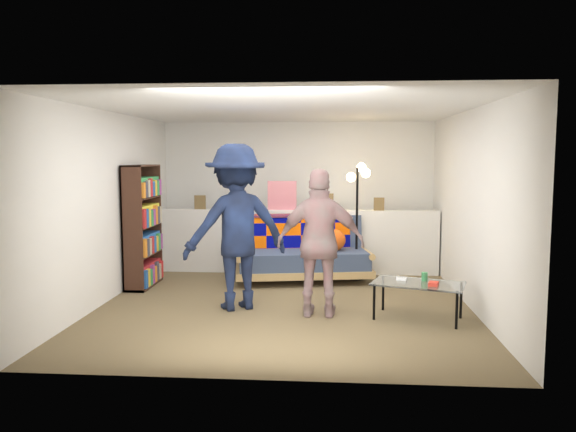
{
  "coord_description": "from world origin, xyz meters",
  "views": [
    {
      "loc": [
        0.56,
        -6.91,
        1.83
      ],
      "look_at": [
        0.0,
        0.4,
        1.05
      ],
      "focal_mm": 35.0,
      "sensor_mm": 36.0,
      "label": 1
    }
  ],
  "objects_px": {
    "person_left": "(236,227)",
    "person_right": "(320,243)",
    "bookshelf": "(143,230)",
    "floor_lamp": "(358,197)",
    "coffee_table": "(419,285)",
    "futon_sofa": "(304,254)"
  },
  "relations": [
    {
      "from": "person_left",
      "to": "person_right",
      "type": "xyz_separation_m",
      "value": [
        1.01,
        -0.27,
        -0.14
      ]
    },
    {
      "from": "bookshelf",
      "to": "floor_lamp",
      "type": "bearing_deg",
      "value": 12.94
    },
    {
      "from": "person_left",
      "to": "person_right",
      "type": "distance_m",
      "value": 1.06
    },
    {
      "from": "bookshelf",
      "to": "coffee_table",
      "type": "xyz_separation_m",
      "value": [
        3.64,
        -1.37,
        -0.41
      ]
    },
    {
      "from": "futon_sofa",
      "to": "floor_lamp",
      "type": "bearing_deg",
      "value": 10.4
    },
    {
      "from": "coffee_table",
      "to": "person_right",
      "type": "xyz_separation_m",
      "value": [
        -1.11,
        0.04,
        0.46
      ]
    },
    {
      "from": "bookshelf",
      "to": "person_left",
      "type": "relative_size",
      "value": 0.87
    },
    {
      "from": "bookshelf",
      "to": "person_left",
      "type": "xyz_separation_m",
      "value": [
        1.51,
        -1.05,
        0.19
      ]
    },
    {
      "from": "futon_sofa",
      "to": "coffee_table",
      "type": "height_order",
      "value": "futon_sofa"
    },
    {
      "from": "bookshelf",
      "to": "person_right",
      "type": "bearing_deg",
      "value": -27.69
    },
    {
      "from": "futon_sofa",
      "to": "bookshelf",
      "type": "xyz_separation_m",
      "value": [
        -2.24,
        -0.55,
        0.4
      ]
    },
    {
      "from": "bookshelf",
      "to": "coffee_table",
      "type": "bearing_deg",
      "value": -20.6
    },
    {
      "from": "futon_sofa",
      "to": "bookshelf",
      "type": "bearing_deg",
      "value": -166.17
    },
    {
      "from": "person_left",
      "to": "person_right",
      "type": "height_order",
      "value": "person_left"
    },
    {
      "from": "futon_sofa",
      "to": "bookshelf",
      "type": "height_order",
      "value": "bookshelf"
    },
    {
      "from": "person_right",
      "to": "person_left",
      "type": "bearing_deg",
      "value": -12.66
    },
    {
      "from": "floor_lamp",
      "to": "person_right",
      "type": "bearing_deg",
      "value": -104.39
    },
    {
      "from": "bookshelf",
      "to": "person_right",
      "type": "relative_size",
      "value": 1.01
    },
    {
      "from": "futon_sofa",
      "to": "person_right",
      "type": "relative_size",
      "value": 1.24
    },
    {
      "from": "person_right",
      "to": "coffee_table",
      "type": "bearing_deg",
      "value": -179.65
    },
    {
      "from": "futon_sofa",
      "to": "bookshelf",
      "type": "distance_m",
      "value": 2.35
    },
    {
      "from": "bookshelf",
      "to": "futon_sofa",
      "type": "bearing_deg",
      "value": 13.83
    }
  ]
}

